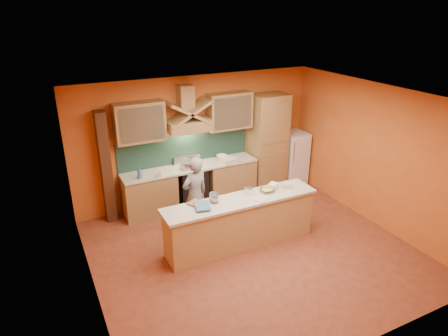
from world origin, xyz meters
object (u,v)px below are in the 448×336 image
stove (191,186)px  fridge (293,158)px  kitchen_scale (249,191)px  mixing_bowl (267,190)px  person (195,195)px

stove → fridge: (2.70, 0.00, 0.20)m
fridge → kitchen_scale: bearing=-141.8°
stove → mixing_bowl: bearing=-66.8°
person → fridge: bearing=-174.5°
fridge → mixing_bowl: (-1.91, -1.83, 0.33)m
person → mixing_bowl: 1.38m
mixing_bowl → fridge: bearing=43.8°
stove → person: size_ratio=0.58×
mixing_bowl → kitchen_scale: bearing=171.2°
stove → fridge: fridge is taller
stove → mixing_bowl: 2.06m
person → kitchen_scale: (0.78, -0.72, 0.23)m
stove → person: person is taller
fridge → person: 3.22m
kitchen_scale → person: bearing=146.2°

